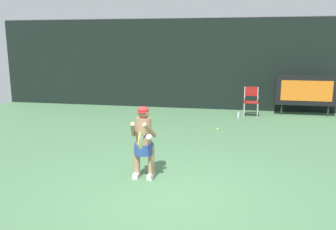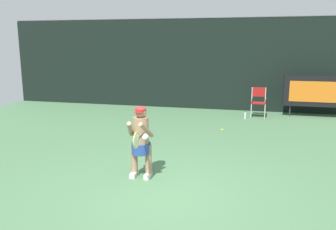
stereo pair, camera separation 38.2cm
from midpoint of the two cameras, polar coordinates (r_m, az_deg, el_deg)
ground at (r=6.28m, az=0.54°, el=-13.58°), size 18.00×22.00×0.03m
backdrop_screen at (r=14.30m, az=8.71°, el=8.12°), size 18.00×0.12×3.66m
scoreboard at (r=13.78m, az=23.65°, el=3.53°), size 2.20×0.21×1.50m
umpire_chair at (r=13.18m, az=15.36°, el=2.32°), size 0.52×0.44×1.08m
water_bottle at (r=12.86m, az=13.32°, el=-0.05°), size 0.07×0.07×0.27m
tennis_player at (r=6.98m, az=-2.88°, el=-3.98°), size 0.53×0.60×1.45m
tennis_racket at (r=6.39m, az=-3.44°, el=-4.08°), size 0.03×0.60×0.31m
tennis_ball_loose at (r=10.95m, az=9.85°, el=-2.41°), size 0.07×0.07×0.07m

